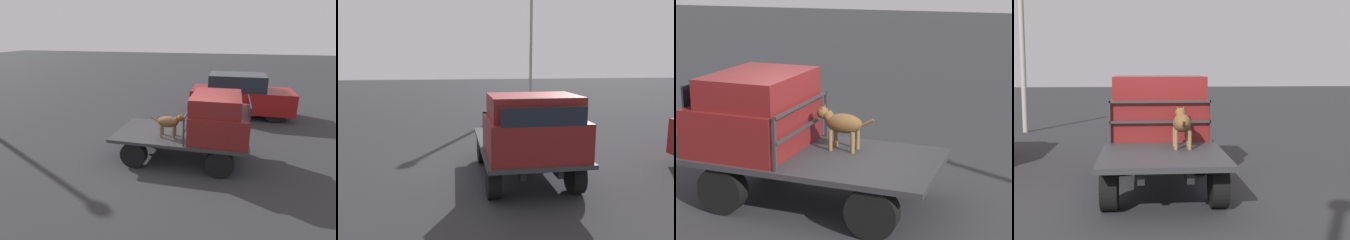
# 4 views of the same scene
# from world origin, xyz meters

# --- Properties ---
(ground_plane) EXTENTS (80.00, 80.00, 0.00)m
(ground_plane) POSITION_xyz_m (0.00, 0.00, 0.00)
(ground_plane) COLOR #2D2D30
(flatbed_truck) EXTENTS (3.54, 1.89, 0.75)m
(flatbed_truck) POSITION_xyz_m (0.00, 0.00, 0.55)
(flatbed_truck) COLOR black
(flatbed_truck) RESTS_ON ground
(truck_cab) EXTENTS (1.43, 1.77, 1.12)m
(truck_cab) POSITION_xyz_m (0.97, 0.00, 1.28)
(truck_cab) COLOR maroon
(truck_cab) RESTS_ON flatbed_truck
(truck_headboard) EXTENTS (0.04, 1.77, 0.73)m
(truck_headboard) POSITION_xyz_m (0.22, 0.00, 1.23)
(truck_headboard) COLOR #2D2D30
(truck_headboard) RESTS_ON flatbed_truck
(dog) EXTENTS (0.91, 0.29, 0.66)m
(dog) POSITION_xyz_m (-0.24, -0.32, 1.15)
(dog) COLOR brown
(dog) RESTS_ON flatbed_truck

